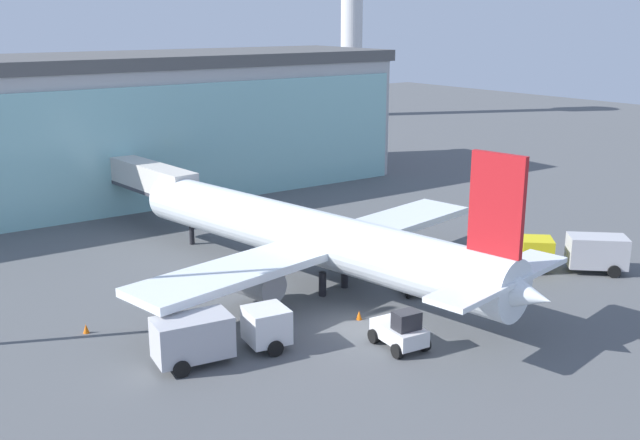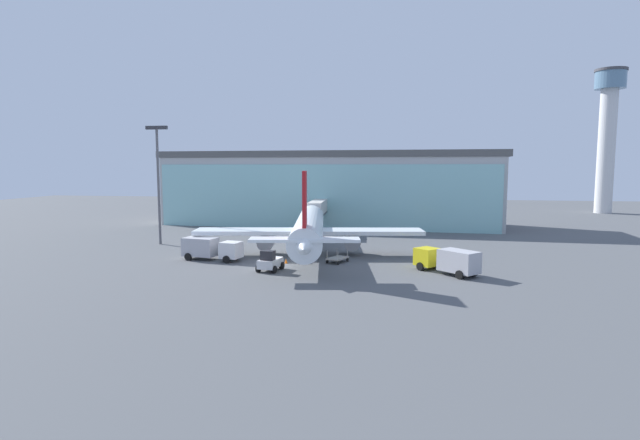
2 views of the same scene
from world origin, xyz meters
name	(u,v)px [view 1 (image 1 of 2)]	position (x,y,z in m)	size (l,w,h in m)	color
ground	(360,328)	(0.00, 0.00, 0.00)	(240.00, 240.00, 0.00)	#545659
terminal_building	(91,129)	(-0.01, 40.52, 7.03)	(64.89, 18.78, 14.06)	#B2B2B2
jet_bridge	(143,177)	(-0.08, 29.01, 4.14)	(3.14, 14.78, 5.51)	beige
control_tower	(352,1)	(61.83, 74.88, 20.25)	(7.09, 7.09, 33.99)	silver
airplane	(313,237)	(2.24, 7.55, 3.34)	(28.97, 35.27, 10.77)	white
catering_truck	(217,334)	(-8.69, 1.45, 1.47)	(7.57, 3.51, 2.65)	silver
fuel_truck	(577,252)	(18.82, -1.78, 1.47)	(6.77, 6.66, 2.65)	yellow
baggage_cart	(412,285)	(6.59, 2.41, 0.50)	(2.54, 3.20, 1.50)	#9E998C
pushback_tug	(400,331)	(0.00, -3.42, 0.97)	(2.53, 3.41, 2.30)	silver
safety_cone_nose	(359,315)	(0.76, 0.95, 0.28)	(0.36, 0.36, 0.55)	orange
safety_cone_wingtip	(86,329)	(-13.02, 9.05, 0.28)	(0.36, 0.36, 0.55)	orange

